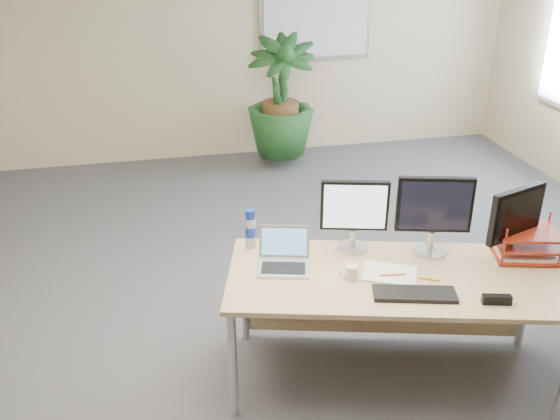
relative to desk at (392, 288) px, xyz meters
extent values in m
plane|color=#4D4D52|center=(-0.58, 0.07, -0.59)|extent=(8.00, 8.00, 0.00)
cube|color=beige|center=(-0.58, 4.07, 0.76)|extent=(7.00, 0.04, 2.70)
cube|color=silver|center=(0.62, 4.04, 0.96)|extent=(1.30, 0.03, 0.95)
cube|color=white|center=(0.62, 4.02, 0.96)|extent=(1.20, 0.01, 0.85)
cube|color=tan|center=(-0.03, -0.10, 0.14)|extent=(2.08, 1.29, 0.03)
cube|color=tan|center=(0.07, 0.26, -0.23)|extent=(1.78, 0.49, 0.59)
cylinder|color=#BABABF|center=(-1.01, -0.21, -0.23)|extent=(0.05, 0.05, 0.71)
cylinder|color=#BABABF|center=(-0.82, 0.48, -0.23)|extent=(0.05, 0.05, 0.71)
cylinder|color=#BABABF|center=(0.95, 0.00, -0.23)|extent=(0.05, 0.05, 0.71)
imported|color=#153918|center=(0.10, 3.54, 0.16)|extent=(1.02, 1.02, 1.50)
cylinder|color=#BABABF|center=(-0.17, 0.25, 0.17)|extent=(0.19, 0.19, 0.02)
cylinder|color=#BABABF|center=(-0.17, 0.25, 0.23)|extent=(0.04, 0.04, 0.11)
cube|color=black|center=(-0.17, 0.25, 0.45)|extent=(0.41, 0.14, 0.32)
cube|color=white|center=(-0.18, 0.23, 0.45)|extent=(0.36, 0.10, 0.28)
cylinder|color=#BABABF|center=(0.27, 0.10, 0.17)|extent=(0.20, 0.20, 0.02)
cylinder|color=#BABABF|center=(0.27, 0.10, 0.24)|extent=(0.04, 0.04, 0.12)
cube|color=black|center=(0.27, 0.10, 0.48)|extent=(0.44, 0.16, 0.35)
cube|color=black|center=(0.27, 0.08, 0.48)|extent=(0.40, 0.11, 0.31)
cylinder|color=#BABABF|center=(0.71, -0.07, 0.17)|extent=(0.19, 0.19, 0.02)
cylinder|color=#BABABF|center=(0.71, -0.07, 0.23)|extent=(0.04, 0.04, 0.11)
cube|color=black|center=(0.71, -0.07, 0.46)|extent=(0.40, 0.17, 0.32)
cube|color=black|center=(0.72, -0.09, 0.46)|extent=(0.36, 0.13, 0.28)
cube|color=silver|center=(-0.65, 0.10, 0.17)|extent=(0.35, 0.28, 0.02)
cube|color=black|center=(-0.65, 0.09, 0.17)|extent=(0.28, 0.20, 0.00)
cube|color=silver|center=(-0.61, 0.23, 0.27)|extent=(0.30, 0.13, 0.20)
cube|color=#579AE2|center=(-0.62, 0.22, 0.27)|extent=(0.27, 0.11, 0.16)
cube|color=black|center=(-0.01, -0.33, 0.17)|extent=(0.47, 0.26, 0.02)
cylinder|color=silver|center=(-0.29, -0.08, 0.20)|extent=(0.07, 0.07, 0.08)
torus|color=silver|center=(-0.33, -0.08, 0.20)|extent=(0.06, 0.03, 0.06)
cube|color=white|center=(-0.06, -0.09, 0.16)|extent=(0.37, 0.34, 0.01)
cylinder|color=#D85318|center=(-0.05, -0.12, 0.17)|extent=(0.15, 0.03, 0.01)
cylinder|color=yellow|center=(0.14, -0.19, 0.16)|extent=(0.11, 0.07, 0.02)
cylinder|color=#A9B6C7|center=(-0.79, 0.41, 0.26)|extent=(0.06, 0.06, 0.20)
cylinder|color=#1732AE|center=(-0.79, 0.41, 0.39)|extent=(0.06, 0.06, 0.06)
cylinder|color=#1732AE|center=(-0.79, 0.41, 0.27)|extent=(0.07, 0.07, 0.06)
cube|color=maroon|center=(0.81, -0.07, 0.17)|extent=(0.42, 0.36, 0.02)
cube|color=maroon|center=(0.81, -0.07, 0.25)|extent=(0.42, 0.36, 0.02)
cube|color=maroon|center=(0.81, -0.07, 0.33)|extent=(0.42, 0.36, 0.02)
cube|color=white|center=(0.81, -0.07, 0.19)|extent=(0.38, 0.32, 0.02)
cube|color=black|center=(0.39, -0.49, 0.18)|extent=(0.16, 0.08, 0.05)
camera|label=1|loc=(-1.35, -2.96, 2.05)|focal=40.00mm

